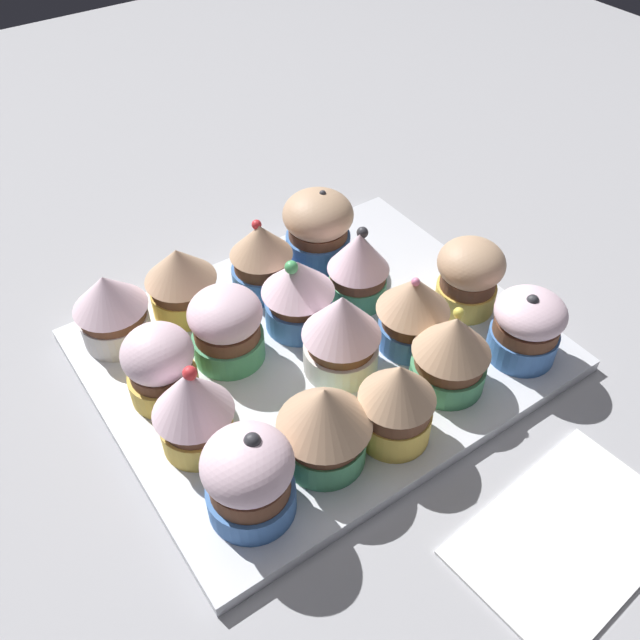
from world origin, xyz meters
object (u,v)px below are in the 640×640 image
at_px(cupcake_0, 527,326).
at_px(cupcake_3, 413,310).
at_px(cupcake_6, 397,401).
at_px(cupcake_16, 111,308).
at_px(cupcake_9, 259,259).
at_px(napkin, 570,535).
at_px(cupcake_11, 226,326).
at_px(cupcake_8, 296,294).
at_px(cupcake_1, 469,275).
at_px(cupcake_12, 181,280).
at_px(cupcake_13, 249,477).
at_px(cupcake_14, 193,408).
at_px(cupcake_15, 160,365).
at_px(baking_tray, 320,350).
at_px(cupcake_5, 318,227).
at_px(cupcake_10, 324,423).
at_px(cupcake_2, 451,351).
at_px(cupcake_7, 342,332).
at_px(cupcake_4, 358,266).

bearing_deg(cupcake_0, cupcake_3, 47.40).
bearing_deg(cupcake_6, cupcake_16, 31.16).
relative_size(cupcake_9, napkin, 0.46).
bearing_deg(cupcake_11, cupcake_8, -91.45).
distance_m(cupcake_8, cupcake_16, 0.15).
bearing_deg(cupcake_1, cupcake_12, 56.47).
bearing_deg(cupcake_12, cupcake_13, 165.49).
height_order(cupcake_11, cupcake_14, cupcake_14).
bearing_deg(cupcake_6, cupcake_15, 42.77).
xyz_separation_m(baking_tray, cupcake_11, (0.03, 0.07, 0.04)).
height_order(cupcake_5, cupcake_13, cupcake_13).
bearing_deg(cupcake_8, cupcake_10, 154.60).
bearing_deg(cupcake_2, baking_tray, 32.89).
bearing_deg(cupcake_9, cupcake_14, 133.77).
distance_m(baking_tray, cupcake_6, 0.12).
distance_m(cupcake_2, cupcake_3, 0.05).
height_order(cupcake_2, cupcake_7, cupcake_7).
xyz_separation_m(cupcake_11, cupcake_12, (0.07, 0.00, 0.00)).
distance_m(cupcake_3, cupcake_14, 0.20).
bearing_deg(cupcake_9, cupcake_8, -179.20).
height_order(cupcake_11, napkin, cupcake_11).
height_order(cupcake_8, cupcake_16, cupcake_8).
height_order(cupcake_0, cupcake_8, cupcake_8).
xyz_separation_m(cupcake_8, cupcake_9, (0.06, 0.00, -0.00)).
xyz_separation_m(cupcake_2, cupcake_8, (0.12, 0.06, 0.00)).
bearing_deg(napkin, cupcake_5, -4.24).
bearing_deg(napkin, cupcake_9, 7.76).
bearing_deg(cupcake_2, cupcake_3, -5.29).
distance_m(cupcake_13, cupcake_14, 0.07).
bearing_deg(napkin, cupcake_12, 18.57).
xyz_separation_m(cupcake_1, cupcake_7, (0.00, 0.13, 0.00)).
height_order(cupcake_9, cupcake_13, cupcake_13).
distance_m(cupcake_0, cupcake_11, 0.24).
relative_size(cupcake_4, cupcake_7, 0.99).
height_order(cupcake_8, napkin, cupcake_8).
xyz_separation_m(cupcake_0, cupcake_9, (0.20, 0.14, 0.00)).
relative_size(cupcake_0, cupcake_11, 0.98).
xyz_separation_m(cupcake_4, cupcake_7, (-0.06, 0.06, 0.00)).
distance_m(cupcake_4, cupcake_9, 0.09).
bearing_deg(cupcake_9, cupcake_1, -132.01).
bearing_deg(baking_tray, cupcake_1, -103.60).
xyz_separation_m(cupcake_4, napkin, (-0.27, 0.02, -0.05)).
bearing_deg(cupcake_14, cupcake_8, -63.81).
bearing_deg(cupcake_9, cupcake_0, -145.28).
xyz_separation_m(cupcake_6, cupcake_7, (0.08, -0.01, 0.00)).
bearing_deg(cupcake_2, cupcake_10, 91.12).
xyz_separation_m(cupcake_3, cupcake_15, (0.07, 0.19, -0.00)).
bearing_deg(napkin, cupcake_1, -24.54).
xyz_separation_m(cupcake_10, napkin, (-0.14, -0.10, -0.05)).
distance_m(cupcake_0, cupcake_16, 0.34).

